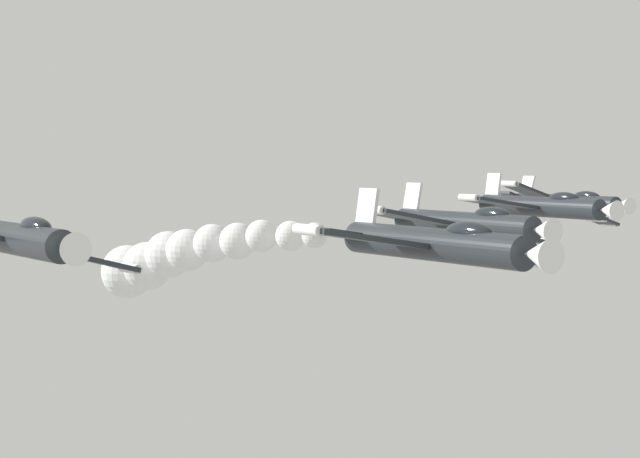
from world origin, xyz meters
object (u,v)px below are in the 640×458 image
(airplane_left_inner, at_px, (467,224))
(airplane_left_outer, at_px, (542,206))
(airplane_trailing, at_px, (567,203))
(airplane_lead, at_px, (436,244))
(airplane_right_inner, at_px, (16,238))

(airplane_left_inner, bearing_deg, airplane_left_outer, -145.25)
(airplane_left_outer, bearing_deg, airplane_trailing, -138.15)
(airplane_lead, distance_m, airplane_left_outer, 28.02)
(airplane_right_inner, bearing_deg, airplane_lead, 141.36)
(airplane_left_inner, xyz_separation_m, airplane_left_outer, (-11.48, -7.96, 0.24))
(airplane_lead, xyz_separation_m, airplane_trailing, (-31.93, -28.16, -0.21))
(airplane_right_inner, xyz_separation_m, airplane_trailing, (-43.05, -19.27, -0.29))
(airplane_left_inner, relative_size, airplane_left_outer, 1.00)
(airplane_left_inner, distance_m, airplane_right_inner, 20.79)
(airplane_left_inner, distance_m, airplane_trailing, 28.48)
(airplane_right_inner, bearing_deg, airplane_left_inner, -175.61)
(airplane_left_inner, height_order, airplane_right_inner, airplane_right_inner)
(airplane_right_inner, height_order, airplane_trailing, airplane_right_inner)
(airplane_left_inner, height_order, airplane_left_outer, airplane_left_outer)
(airplane_left_inner, bearing_deg, airplane_right_inner, 4.39)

